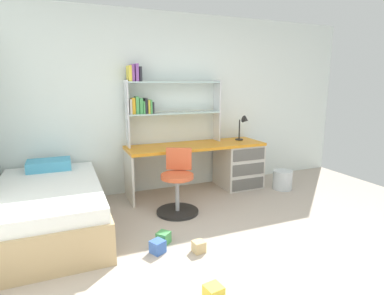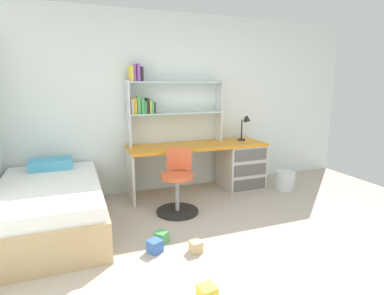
{
  "view_description": "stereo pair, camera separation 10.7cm",
  "coord_description": "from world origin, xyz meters",
  "px_view_note": "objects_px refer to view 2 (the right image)",
  "views": [
    {
      "loc": [
        -1.62,
        -1.86,
        1.57
      ],
      "look_at": [
        -0.22,
        1.52,
        0.82
      ],
      "focal_mm": 29.22,
      "sensor_mm": 36.0,
      "label": 1
    },
    {
      "loc": [
        -1.52,
        -1.89,
        1.57
      ],
      "look_at": [
        -0.22,
        1.52,
        0.82
      ],
      "focal_mm": 29.22,
      "sensor_mm": 36.0,
      "label": 2
    }
  ],
  "objects_px": {
    "desk": "(230,162)",
    "waste_bin": "(285,181)",
    "toy_block_yellow_3": "(207,294)",
    "toy_block_blue_2": "(155,246)",
    "toy_block_natural_0": "(196,247)",
    "swivel_chair": "(178,188)",
    "bookshelf_hutch": "(162,99)",
    "bed_platform": "(50,207)",
    "desk_lamp": "(247,124)",
    "toy_block_green_1": "(161,237)"
  },
  "relations": [
    {
      "from": "bed_platform",
      "to": "toy_block_blue_2",
      "type": "xyz_separation_m",
      "value": [
        0.93,
        -0.85,
        -0.21
      ]
    },
    {
      "from": "desk",
      "to": "swivel_chair",
      "type": "bearing_deg",
      "value": -149.78
    },
    {
      "from": "bed_platform",
      "to": "toy_block_blue_2",
      "type": "distance_m",
      "value": 1.28
    },
    {
      "from": "bed_platform",
      "to": "toy_block_green_1",
      "type": "relative_size",
      "value": 15.52
    },
    {
      "from": "waste_bin",
      "to": "desk_lamp",
      "type": "bearing_deg",
      "value": 134.07
    },
    {
      "from": "swivel_chair",
      "to": "bed_platform",
      "type": "height_order",
      "value": "swivel_chair"
    },
    {
      "from": "bookshelf_hutch",
      "to": "toy_block_blue_2",
      "type": "bearing_deg",
      "value": -108.4
    },
    {
      "from": "swivel_chair",
      "to": "toy_block_yellow_3",
      "type": "relative_size",
      "value": 6.34
    },
    {
      "from": "desk",
      "to": "waste_bin",
      "type": "height_order",
      "value": "desk"
    },
    {
      "from": "toy_block_green_1",
      "to": "toy_block_yellow_3",
      "type": "bearing_deg",
      "value": -85.06
    },
    {
      "from": "toy_block_green_1",
      "to": "toy_block_blue_2",
      "type": "bearing_deg",
      "value": -125.07
    },
    {
      "from": "toy_block_blue_2",
      "to": "waste_bin",
      "type": "bearing_deg",
      "value": 24.48
    },
    {
      "from": "bed_platform",
      "to": "toy_block_green_1",
      "type": "height_order",
      "value": "bed_platform"
    },
    {
      "from": "toy_block_yellow_3",
      "to": "toy_block_blue_2",
      "type": "bearing_deg",
      "value": 103.04
    },
    {
      "from": "swivel_chair",
      "to": "toy_block_blue_2",
      "type": "height_order",
      "value": "swivel_chair"
    },
    {
      "from": "desk",
      "to": "waste_bin",
      "type": "distance_m",
      "value": 0.86
    },
    {
      "from": "desk",
      "to": "desk_lamp",
      "type": "bearing_deg",
      "value": 7.46
    },
    {
      "from": "bed_platform",
      "to": "waste_bin",
      "type": "distance_m",
      "value": 3.2
    },
    {
      "from": "desk",
      "to": "swivel_chair",
      "type": "distance_m",
      "value": 1.2
    },
    {
      "from": "waste_bin",
      "to": "toy_block_green_1",
      "type": "height_order",
      "value": "waste_bin"
    },
    {
      "from": "toy_block_green_1",
      "to": "toy_block_yellow_3",
      "type": "xyz_separation_m",
      "value": [
        0.08,
        -0.96,
        0.0
      ]
    },
    {
      "from": "desk_lamp",
      "to": "swivel_chair",
      "type": "distance_m",
      "value": 1.61
    },
    {
      "from": "desk",
      "to": "toy_block_yellow_3",
      "type": "bearing_deg",
      "value": -121.11
    },
    {
      "from": "bookshelf_hutch",
      "to": "desk_lamp",
      "type": "relative_size",
      "value": 3.61
    },
    {
      "from": "swivel_chair",
      "to": "toy_block_yellow_3",
      "type": "height_order",
      "value": "swivel_chair"
    },
    {
      "from": "desk_lamp",
      "to": "toy_block_yellow_3",
      "type": "bearing_deg",
      "value": -125.82
    },
    {
      "from": "swivel_chair",
      "to": "bookshelf_hutch",
      "type": "bearing_deg",
      "value": 87.48
    },
    {
      "from": "waste_bin",
      "to": "toy_block_natural_0",
      "type": "relative_size",
      "value": 2.7
    },
    {
      "from": "desk",
      "to": "toy_block_blue_2",
      "type": "xyz_separation_m",
      "value": [
        -1.54,
        -1.43,
        -0.33
      ]
    },
    {
      "from": "desk",
      "to": "desk_lamp",
      "type": "xyz_separation_m",
      "value": [
        0.29,
        0.04,
        0.57
      ]
    },
    {
      "from": "waste_bin",
      "to": "toy_block_blue_2",
      "type": "relative_size",
      "value": 2.41
    },
    {
      "from": "toy_block_natural_0",
      "to": "desk",
      "type": "bearing_deg",
      "value": 53.18
    },
    {
      "from": "toy_block_green_1",
      "to": "desk_lamp",
      "type": "bearing_deg",
      "value": 37.45
    },
    {
      "from": "bookshelf_hutch",
      "to": "bed_platform",
      "type": "relative_size",
      "value": 0.76
    },
    {
      "from": "bed_platform",
      "to": "bookshelf_hutch",
      "type": "bearing_deg",
      "value": 27.69
    },
    {
      "from": "desk",
      "to": "bed_platform",
      "type": "height_order",
      "value": "desk"
    },
    {
      "from": "bed_platform",
      "to": "waste_bin",
      "type": "relative_size",
      "value": 6.28
    },
    {
      "from": "desk",
      "to": "bed_platform",
      "type": "xyz_separation_m",
      "value": [
        -2.47,
        -0.58,
        -0.13
      ]
    },
    {
      "from": "bookshelf_hutch",
      "to": "waste_bin",
      "type": "relative_size",
      "value": 4.79
    },
    {
      "from": "desk",
      "to": "toy_block_natural_0",
      "type": "bearing_deg",
      "value": -126.82
    },
    {
      "from": "bookshelf_hutch",
      "to": "toy_block_green_1",
      "type": "xyz_separation_m",
      "value": [
        -0.44,
        -1.48,
        -1.29
      ]
    },
    {
      "from": "desk_lamp",
      "to": "toy_block_green_1",
      "type": "height_order",
      "value": "desk_lamp"
    },
    {
      "from": "bookshelf_hutch",
      "to": "desk_lamp",
      "type": "xyz_separation_m",
      "value": [
        1.29,
        -0.15,
        -0.39
      ]
    },
    {
      "from": "waste_bin",
      "to": "toy_block_yellow_3",
      "type": "bearing_deg",
      "value": -138.47
    },
    {
      "from": "desk",
      "to": "toy_block_green_1",
      "type": "xyz_separation_m",
      "value": [
        -1.43,
        -1.28,
        -0.34
      ]
    },
    {
      "from": "toy_block_yellow_3",
      "to": "toy_block_natural_0",
      "type": "bearing_deg",
      "value": 75.23
    },
    {
      "from": "desk",
      "to": "waste_bin",
      "type": "relative_size",
      "value": 6.94
    },
    {
      "from": "swivel_chair",
      "to": "waste_bin",
      "type": "distance_m",
      "value": 1.77
    },
    {
      "from": "swivel_chair",
      "to": "waste_bin",
      "type": "bearing_deg",
      "value": 6.44
    },
    {
      "from": "desk",
      "to": "waste_bin",
      "type": "bearing_deg",
      "value": -29.28
    }
  ]
}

